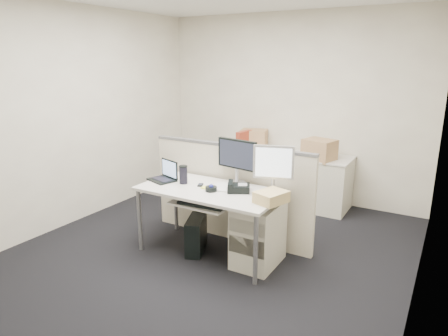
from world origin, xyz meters
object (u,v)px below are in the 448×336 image
Objects in this scene: desk at (210,195)px; laptop at (161,171)px; desk_phone at (239,188)px; monitor_main at (237,162)px.

laptop reaches higher than desk.
desk_phone is at bearing 14.93° from desk.
desk_phone reaches higher than desk.
monitor_main reaches higher than laptop.
monitor_main reaches higher than desk_phone.
desk is 5.08× the size of laptop.
laptop is at bearing -147.15° from monitor_main.
monitor_main is 2.17× the size of desk_phone.
desk is at bearing 20.08° from laptop.
monitor_main is 1.66× the size of laptop.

